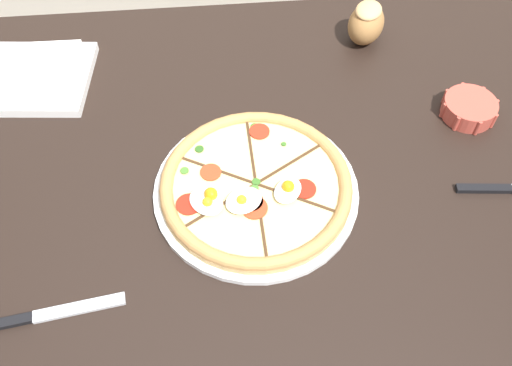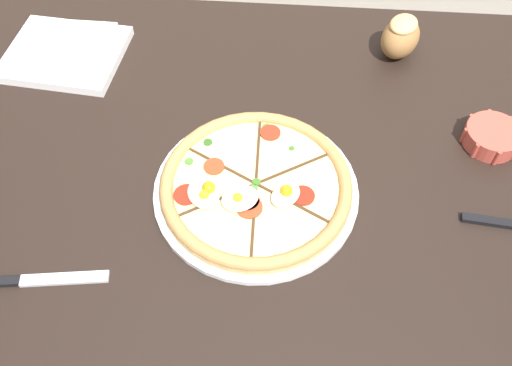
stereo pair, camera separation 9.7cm
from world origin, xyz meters
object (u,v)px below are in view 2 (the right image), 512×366
at_px(dining_table, 277,188).
at_px(pizza, 255,187).
at_px(knife_spare, 30,280).
at_px(napkin_folded, 64,52).
at_px(ramekin_bowl, 492,136).
at_px(bread_piece_mid, 401,36).

relative_size(dining_table, pizza, 3.99).
xyz_separation_m(dining_table, knife_spare, (-0.39, -0.28, 0.09)).
relative_size(dining_table, napkin_folded, 5.56).
bearing_deg(napkin_folded, dining_table, -28.19).
bearing_deg(pizza, ramekin_bowl, 19.12).
xyz_separation_m(pizza, knife_spare, (-0.35, -0.21, -0.02)).
bearing_deg(knife_spare, napkin_folded, 92.33).
relative_size(pizza, napkin_folded, 1.39).
height_order(bread_piece_mid, knife_spare, bread_piece_mid).
xyz_separation_m(bread_piece_mid, knife_spare, (-0.64, -0.61, -0.04)).
height_order(pizza, knife_spare, pizza).
relative_size(napkin_folded, bread_piece_mid, 2.09).
bearing_deg(dining_table, knife_spare, -144.36).
distance_m(napkin_folded, bread_piece_mid, 0.74).
xyz_separation_m(ramekin_bowl, knife_spare, (-0.80, -0.36, -0.02)).
bearing_deg(napkin_folded, knife_spare, -79.77).
bearing_deg(ramekin_bowl, bread_piece_mid, 122.77).
distance_m(dining_table, pizza, 0.13).
bearing_deg(bread_piece_mid, dining_table, -126.79).
bearing_deg(knife_spare, ramekin_bowl, 16.36).
bearing_deg(knife_spare, pizza, 22.31).
bearing_deg(ramekin_bowl, napkin_folded, 168.60).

